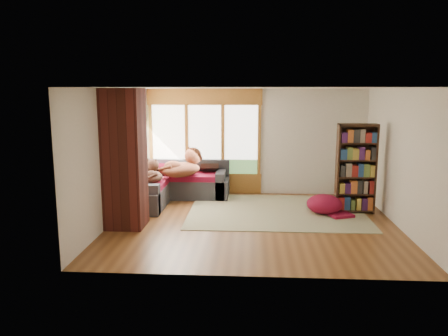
% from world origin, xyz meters
% --- Properties ---
extents(floor, '(5.50, 5.50, 0.00)m').
position_xyz_m(floor, '(0.00, 0.00, 0.00)').
color(floor, brown).
rests_on(floor, ground).
extents(ceiling, '(5.50, 5.50, 0.00)m').
position_xyz_m(ceiling, '(0.00, 0.00, 2.60)').
color(ceiling, white).
extents(wall_back, '(5.50, 0.04, 2.60)m').
position_xyz_m(wall_back, '(0.00, 2.50, 1.30)').
color(wall_back, silver).
rests_on(wall_back, ground).
extents(wall_front, '(5.50, 0.04, 2.60)m').
position_xyz_m(wall_front, '(0.00, -2.50, 1.30)').
color(wall_front, silver).
rests_on(wall_front, ground).
extents(wall_left, '(0.04, 5.00, 2.60)m').
position_xyz_m(wall_left, '(-2.75, 0.00, 1.30)').
color(wall_left, silver).
rests_on(wall_left, ground).
extents(wall_right, '(0.04, 5.00, 2.60)m').
position_xyz_m(wall_right, '(2.75, 0.00, 1.30)').
color(wall_right, silver).
rests_on(wall_right, ground).
extents(windows_back, '(2.82, 0.10, 1.90)m').
position_xyz_m(windows_back, '(-1.20, 2.47, 1.35)').
color(windows_back, '#976326').
rests_on(windows_back, wall_back).
extents(windows_left, '(0.10, 2.62, 1.90)m').
position_xyz_m(windows_left, '(-2.72, 1.20, 1.35)').
color(windows_left, '#976326').
rests_on(windows_left, wall_left).
extents(roller_blind, '(0.03, 0.72, 0.90)m').
position_xyz_m(roller_blind, '(-2.69, 2.03, 1.75)').
color(roller_blind, '#67895A').
rests_on(roller_blind, wall_left).
extents(brick_chimney, '(0.70, 0.70, 2.60)m').
position_xyz_m(brick_chimney, '(-2.40, -0.35, 1.30)').
color(brick_chimney, '#471914').
rests_on(brick_chimney, ground).
extents(sectional_sofa, '(2.20, 2.20, 0.80)m').
position_xyz_m(sectional_sofa, '(-1.95, 1.70, 0.30)').
color(sectional_sofa, '#292A2F').
rests_on(sectional_sofa, ground).
extents(area_rug, '(3.70, 2.83, 0.01)m').
position_xyz_m(area_rug, '(0.50, 0.86, 0.01)').
color(area_rug, beige).
rests_on(area_rug, ground).
extents(bookshelf, '(0.81, 0.27, 1.88)m').
position_xyz_m(bookshelf, '(2.14, 0.87, 0.94)').
color(bookshelf, '#311B10').
rests_on(bookshelf, ground).
extents(pouf, '(0.96, 0.96, 0.40)m').
position_xyz_m(pouf, '(1.50, 0.76, 0.21)').
color(pouf, maroon).
rests_on(pouf, area_rug).
extents(dog_tan, '(1.15, 1.15, 0.57)m').
position_xyz_m(dog_tan, '(-1.61, 1.65, 0.83)').
color(dog_tan, brown).
rests_on(dog_tan, sectional_sofa).
extents(dog_brindle, '(0.58, 0.82, 0.42)m').
position_xyz_m(dog_brindle, '(-2.21, 0.99, 0.74)').
color(dog_brindle, black).
rests_on(dog_brindle, sectional_sofa).
extents(throw_pillows, '(1.98, 1.68, 0.45)m').
position_xyz_m(throw_pillows, '(-1.92, 1.85, 0.76)').
color(throw_pillows, '#30211A').
rests_on(throw_pillows, sectional_sofa).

